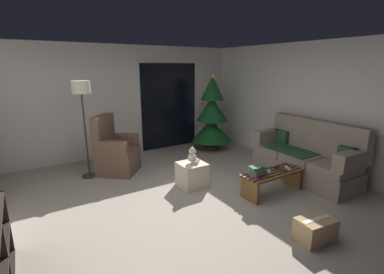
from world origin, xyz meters
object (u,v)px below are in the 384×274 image
object	(u,v)px
remote_white	(288,168)
cell_phone	(258,167)
remote_black	(277,167)
floor_lamp	(82,97)
remote_graphite	(282,170)
ottoman	(192,175)
book_stack	(258,171)
christmas_tree	(212,116)
armchair	(115,152)
teddy_bear_cream	(193,156)
coffee_table	(272,179)
remote_silver	(269,172)
couch	(306,157)
cardboard_box_taped_mid_floor	(315,229)

from	to	relation	value
remote_white	cell_phone	bearing A→B (deg)	-151.85
remote_black	floor_lamp	world-z (taller)	floor_lamp
remote_black	floor_lamp	xyz separation A→B (m)	(-2.58, 2.24, 1.12)
remote_graphite	ottoman	world-z (taller)	ottoman
remote_graphite	book_stack	size ratio (longest dim) A/B	0.56
cell_phone	floor_lamp	bearing A→B (deg)	132.13
christmas_tree	armchair	size ratio (longest dim) A/B	1.66
ottoman	teddy_bear_cream	bearing A→B (deg)	-43.93
remote_white	remote_black	xyz separation A→B (m)	(-0.12, 0.13, 0.00)
remote_white	christmas_tree	xyz separation A→B (m)	(0.32, 2.60, 0.45)
floor_lamp	teddy_bear_cream	xyz separation A→B (m)	(1.43, -1.41, -0.96)
cell_phone	teddy_bear_cream	distance (m)	1.11
cell_phone	floor_lamp	xyz separation A→B (m)	(-2.03, 2.35, 0.96)
coffee_table	christmas_tree	bearing A→B (deg)	76.22
remote_silver	cell_phone	xyz separation A→B (m)	(-0.28, -0.04, 0.15)
ottoman	remote_graphite	bearing A→B (deg)	-40.36
couch	book_stack	xyz separation A→B (m)	(-1.37, -0.13, 0.06)
remote_black	floor_lamp	bearing A→B (deg)	21.29
remote_silver	remote_graphite	world-z (taller)	same
floor_lamp	ottoman	bearing A→B (deg)	-44.54
coffee_table	teddy_bear_cream	bearing A→B (deg)	136.07
remote_silver	remote_white	world-z (taller)	same
couch	teddy_bear_cream	distance (m)	2.14
cell_phone	coffee_table	bearing A→B (deg)	4.52
christmas_tree	coffee_table	bearing A→B (deg)	-103.78
couch	cardboard_box_taped_mid_floor	bearing A→B (deg)	-140.30
book_stack	cardboard_box_taped_mid_floor	world-z (taller)	book_stack
teddy_bear_cream	ottoman	bearing A→B (deg)	136.07
remote_graphite	armchair	size ratio (longest dim) A/B	0.14
coffee_table	remote_white	world-z (taller)	remote_white
couch	armchair	size ratio (longest dim) A/B	1.74
book_stack	cardboard_box_taped_mid_floor	xyz separation A→B (m)	(-0.19, -1.16, -0.32)
floor_lamp	ottoman	size ratio (longest dim) A/B	4.05
christmas_tree	ottoman	distance (m)	2.36
christmas_tree	book_stack	bearing A→B (deg)	-110.86
floor_lamp	ottoman	xyz separation A→B (m)	(1.42, -1.40, -1.29)
couch	floor_lamp	world-z (taller)	floor_lamp
armchair	teddy_bear_cream	world-z (taller)	armchair
remote_white	book_stack	bearing A→B (deg)	-153.86
couch	ottoman	bearing A→B (deg)	158.14
cell_phone	christmas_tree	size ratio (longest dim) A/B	0.08
coffee_table	remote_graphite	xyz separation A→B (m)	(0.17, -0.04, 0.14)
remote_silver	remote_white	xyz separation A→B (m)	(0.39, -0.06, 0.00)
book_stack	christmas_tree	world-z (taller)	christmas_tree
couch	remote_graphite	world-z (taller)	couch
couch	ottoman	xyz separation A→B (m)	(-1.99, 0.80, -0.19)
ottoman	remote_silver	bearing A→B (deg)	-45.86
couch	cardboard_box_taped_mid_floor	size ratio (longest dim) A/B	4.07
remote_silver	cardboard_box_taped_mid_floor	world-z (taller)	remote_silver
remote_graphite	ottoman	distance (m)	1.50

